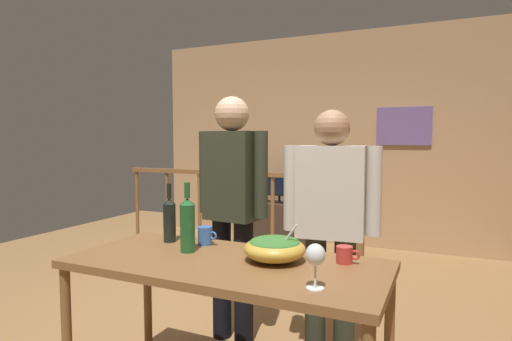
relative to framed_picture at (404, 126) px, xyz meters
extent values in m
cube|color=tan|center=(-0.87, 0.06, -0.17)|extent=(5.07, 0.10, 2.75)
cube|color=slate|center=(0.00, 0.00, 0.00)|extent=(0.64, 0.03, 0.47)
cylinder|color=brown|center=(-3.16, -1.15, -1.06)|extent=(0.04, 0.04, 0.97)
cylinder|color=brown|center=(-2.69, -1.15, -1.06)|extent=(0.04, 0.04, 0.97)
cylinder|color=brown|center=(-2.21, -1.15, -1.06)|extent=(0.04, 0.04, 0.97)
cylinder|color=brown|center=(-1.73, -1.15, -1.06)|extent=(0.04, 0.04, 0.97)
cylinder|color=brown|center=(-1.26, -1.15, -1.06)|extent=(0.04, 0.04, 0.97)
cylinder|color=brown|center=(-0.78, -1.15, -1.06)|extent=(0.04, 0.04, 0.97)
cylinder|color=brown|center=(-0.31, -1.15, -1.06)|extent=(0.04, 0.04, 0.97)
cube|color=brown|center=(-1.73, -1.15, -0.55)|extent=(2.93, 0.07, 0.05)
cube|color=brown|center=(-0.31, -1.15, -1.01)|extent=(0.10, 0.10, 1.07)
cube|color=#38281E|center=(-1.51, -0.29, -1.27)|extent=(0.90, 0.40, 0.54)
cube|color=black|center=(-1.51, -0.29, -0.99)|extent=(0.20, 0.12, 0.02)
cylinder|color=black|center=(-1.51, -0.29, -0.94)|extent=(0.03, 0.03, 0.08)
cube|color=black|center=(-1.51, -0.32, -0.75)|extent=(0.53, 0.06, 0.30)
cube|color=black|center=(-1.51, -0.35, -0.75)|extent=(0.49, 0.01, 0.27)
cube|color=brown|center=(-0.49, -3.64, -0.77)|extent=(1.56, 0.71, 0.04)
cylinder|color=brown|center=(-1.23, -3.96, -1.17)|extent=(0.05, 0.05, 0.75)
cylinder|color=brown|center=(-1.23, -3.33, -1.17)|extent=(0.05, 0.05, 0.75)
ellipsoid|color=gold|center=(-0.27, -3.55, -0.70)|extent=(0.30, 0.30, 0.12)
ellipsoid|color=#38702D|center=(-0.27, -3.55, -0.66)|extent=(0.25, 0.25, 0.05)
cylinder|color=silver|center=(-0.21, -3.55, -0.64)|extent=(0.11, 0.01, 0.16)
cylinder|color=silver|center=(0.02, -3.84, -0.75)|extent=(0.07, 0.07, 0.01)
cylinder|color=silver|center=(0.02, -3.84, -0.70)|extent=(0.01, 0.01, 0.10)
ellipsoid|color=silver|center=(0.02, -3.84, -0.62)|extent=(0.08, 0.08, 0.09)
cylinder|color=black|center=(-0.97, -3.44, -0.64)|extent=(0.07, 0.07, 0.22)
cone|color=black|center=(-0.97, -3.44, -0.52)|extent=(0.07, 0.07, 0.03)
cylinder|color=black|center=(-0.97, -3.44, -0.46)|extent=(0.03, 0.03, 0.09)
cylinder|color=#1E5628|center=(-0.75, -3.59, -0.63)|extent=(0.08, 0.08, 0.25)
cone|color=#1E5628|center=(-0.75, -3.59, -0.49)|extent=(0.08, 0.08, 0.04)
cylinder|color=#1E5628|center=(-0.75, -3.59, -0.43)|extent=(0.03, 0.03, 0.08)
cylinder|color=#B7332D|center=(0.05, -3.44, -0.71)|extent=(0.08, 0.08, 0.08)
torus|color=#B7332D|center=(0.10, -3.44, -0.71)|extent=(0.05, 0.01, 0.05)
cylinder|color=#3866B2|center=(-0.74, -3.42, -0.70)|extent=(0.08, 0.08, 0.10)
torus|color=#3866B2|center=(-0.69, -3.42, -0.70)|extent=(0.05, 0.01, 0.05)
cylinder|color=black|center=(-0.74, -2.94, -1.12)|extent=(0.13, 0.13, 0.84)
cylinder|color=black|center=(-0.92, -2.92, -1.12)|extent=(0.13, 0.13, 0.84)
cube|color=#2D3323|center=(-0.83, -2.93, -0.40)|extent=(0.37, 0.26, 0.60)
cylinder|color=#2D3323|center=(-0.60, -2.95, -0.39)|extent=(0.09, 0.09, 0.57)
cylinder|color=#2D3323|center=(-1.05, -2.90, -0.39)|extent=(0.09, 0.09, 0.57)
sphere|color=#D8A884|center=(-0.83, -2.93, 0.01)|extent=(0.23, 0.23, 0.23)
cylinder|color=#2D3323|center=(-0.06, -2.92, -1.15)|extent=(0.13, 0.13, 0.79)
cylinder|color=#2D3323|center=(-0.24, -2.94, -1.15)|extent=(0.13, 0.13, 0.79)
cube|color=beige|center=(-0.15, -2.93, -0.48)|extent=(0.42, 0.26, 0.56)
cylinder|color=beige|center=(0.10, -2.90, -0.46)|extent=(0.09, 0.09, 0.53)
cylinder|color=beige|center=(-0.40, -2.95, -0.46)|extent=(0.09, 0.09, 0.53)
sphere|color=#A37556|center=(-0.15, -2.93, -0.09)|extent=(0.22, 0.22, 0.22)
camera|label=1|loc=(0.48, -5.42, -0.16)|focal=29.37mm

